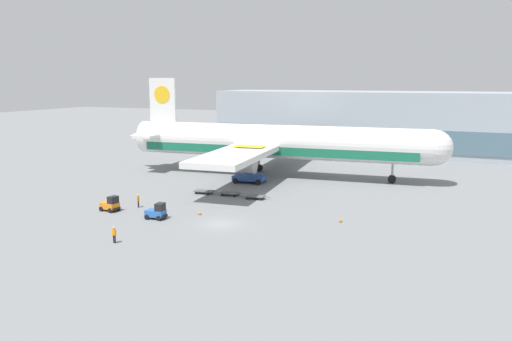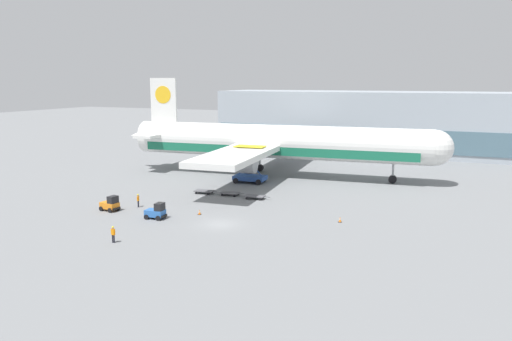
# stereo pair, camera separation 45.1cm
# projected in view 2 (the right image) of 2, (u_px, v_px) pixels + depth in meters

# --- Properties ---
(ground_plane) EXTENTS (400.00, 400.00, 0.00)m
(ground_plane) POSITION_uv_depth(u_px,v_px,m) (220.00, 224.00, 58.31)
(ground_plane) COLOR slate
(terminal_building) EXTENTS (90.00, 18.20, 14.00)m
(terminal_building) POSITION_uv_depth(u_px,v_px,m) (411.00, 123.00, 113.73)
(terminal_building) COLOR #9EA8B2
(terminal_building) RESTS_ON ground_plane
(airplane_main) EXTENTS (58.06, 48.52, 17.00)m
(airplane_main) POSITION_uv_depth(u_px,v_px,m) (272.00, 143.00, 86.90)
(airplane_main) COLOR white
(airplane_main) RESTS_ON ground_plane
(scissor_lift_loader) EXTENTS (5.45, 3.78, 6.05)m
(scissor_lift_loader) POSITION_uv_depth(u_px,v_px,m) (250.00, 169.00, 81.72)
(scissor_lift_loader) COLOR #284C99
(scissor_lift_loader) RESTS_ON ground_plane
(baggage_tug_foreground) EXTENTS (2.62, 1.92, 2.00)m
(baggage_tug_foreground) POSITION_uv_depth(u_px,v_px,m) (110.00, 204.00, 64.13)
(baggage_tug_foreground) COLOR orange
(baggage_tug_foreground) RESTS_ON ground_plane
(baggage_tug_mid) EXTENTS (2.56, 1.81, 2.00)m
(baggage_tug_mid) POSITION_uv_depth(u_px,v_px,m) (156.00, 212.00, 60.46)
(baggage_tug_mid) COLOR #2D66B7
(baggage_tug_mid) RESTS_ON ground_plane
(baggage_dolly_lead) EXTENTS (3.76, 1.74, 0.48)m
(baggage_dolly_lead) POSITION_uv_depth(u_px,v_px,m) (204.00, 191.00, 73.93)
(baggage_dolly_lead) COLOR #56565B
(baggage_dolly_lead) RESTS_ON ground_plane
(baggage_dolly_second) EXTENTS (3.76, 1.74, 0.48)m
(baggage_dolly_second) POSITION_uv_depth(u_px,v_px,m) (230.00, 193.00, 72.70)
(baggage_dolly_second) COLOR #56565B
(baggage_dolly_second) RESTS_ON ground_plane
(baggage_dolly_third) EXTENTS (3.76, 1.74, 0.48)m
(baggage_dolly_third) POSITION_uv_depth(u_px,v_px,m) (255.00, 196.00, 70.63)
(baggage_dolly_third) COLOR #56565B
(baggage_dolly_third) RESTS_ON ground_plane
(ground_crew_near) EXTENTS (0.34, 0.54, 1.77)m
(ground_crew_near) POSITION_uv_depth(u_px,v_px,m) (138.00, 199.00, 65.95)
(ground_crew_near) COLOR black
(ground_crew_near) RESTS_ON ground_plane
(ground_crew_far) EXTENTS (0.57, 0.24, 1.78)m
(ground_crew_far) POSITION_uv_depth(u_px,v_px,m) (113.00, 233.00, 51.45)
(ground_crew_far) COLOR black
(ground_crew_far) RESTS_ON ground_plane
(traffic_cone_near) EXTENTS (0.40, 0.40, 0.63)m
(traffic_cone_near) POSITION_uv_depth(u_px,v_px,m) (200.00, 212.00, 62.41)
(traffic_cone_near) COLOR black
(traffic_cone_near) RESTS_ON ground_plane
(traffic_cone_far) EXTENTS (0.40, 0.40, 0.66)m
(traffic_cone_far) POSITION_uv_depth(u_px,v_px,m) (340.00, 220.00, 59.06)
(traffic_cone_far) COLOR black
(traffic_cone_far) RESTS_ON ground_plane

